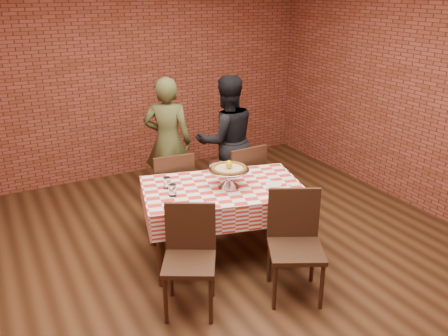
{
  "coord_description": "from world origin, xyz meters",
  "views": [
    {
      "loc": [
        -1.8,
        -3.25,
        2.55
      ],
      "look_at": [
        0.18,
        0.44,
        0.91
      ],
      "focal_mm": 37.43,
      "sensor_mm": 36.0,
      "label": 1
    }
  ],
  "objects": [
    {
      "name": "tablecloth",
      "position": [
        0.13,
        0.36,
        0.63
      ],
      "size": [
        1.71,
        1.28,
        0.26
      ],
      "primitive_type": null,
      "rotation": [
        0.0,
        0.0,
        -0.25
      ],
      "color": "red",
      "rests_on": "table"
    },
    {
      "name": "chair_near_right",
      "position": [
        0.37,
        -0.51,
        0.47
      ],
      "size": [
        0.61,
        0.61,
        0.94
      ],
      "primitive_type": null,
      "rotation": [
        0.0,
        0.0,
        -0.47
      ],
      "color": "#352012",
      "rests_on": "ground"
    },
    {
      "name": "side_plate",
      "position": [
        0.58,
        0.16,
        0.76
      ],
      "size": [
        0.19,
        0.19,
        0.01
      ],
      "primitive_type": "cylinder",
      "rotation": [
        0.0,
        0.0,
        -0.25
      ],
      "color": "white",
      "rests_on": "tablecloth"
    },
    {
      "name": "condiment_caddy",
      "position": [
        0.22,
        0.68,
        0.83
      ],
      "size": [
        0.11,
        0.1,
        0.14
      ],
      "primitive_type": "cube",
      "rotation": [
        0.0,
        0.0,
        0.18
      ],
      "color": "silver",
      "rests_on": "tablecloth"
    },
    {
      "name": "chair_near_left",
      "position": [
        -0.51,
        -0.26,
        0.45
      ],
      "size": [
        0.57,
        0.57,
        0.9
      ],
      "primitive_type": null,
      "rotation": [
        0.0,
        0.0,
        -0.51
      ],
      "color": "#352012",
      "rests_on": "ground"
    },
    {
      "name": "chair_far_right",
      "position": [
        0.67,
        0.99,
        0.47
      ],
      "size": [
        0.47,
        0.47,
        0.93
      ],
      "primitive_type": null,
      "rotation": [
        0.0,
        0.0,
        3.18
      ],
      "color": "#352012",
      "rests_on": "ground"
    },
    {
      "name": "back_wall",
      "position": [
        0.0,
        3.0,
        1.45
      ],
      "size": [
        5.5,
        0.0,
        5.5
      ],
      "primitive_type": "plane",
      "rotation": [
        1.57,
        0.0,
        0.0
      ],
      "color": "brown",
      "rests_on": "ground"
    },
    {
      "name": "chair_far_left",
      "position": [
        -0.1,
        1.17,
        0.46
      ],
      "size": [
        0.48,
        0.48,
        0.92
      ],
      "primitive_type": null,
      "rotation": [
        0.0,
        0.0,
        3.05
      ],
      "color": "#352012",
      "rests_on": "ground"
    },
    {
      "name": "water_glass_right",
      "position": [
        -0.36,
        0.58,
        0.81
      ],
      "size": [
        0.09,
        0.09,
        0.11
      ],
      "primitive_type": "cylinder",
      "rotation": [
        0.0,
        0.0,
        -0.25
      ],
      "color": "white",
      "rests_on": "tablecloth"
    },
    {
      "name": "pizza_stand",
      "position": [
        0.18,
        0.34,
        0.84
      ],
      "size": [
        0.53,
        0.53,
        0.17
      ],
      "primitive_type": null,
      "rotation": [
        0.0,
        0.0,
        -0.49
      ],
      "color": "silver",
      "rests_on": "tablecloth"
    },
    {
      "name": "pizza",
      "position": [
        0.18,
        0.34,
        0.94
      ],
      "size": [
        0.46,
        0.46,
        0.03
      ],
      "primitive_type": "cylinder",
      "rotation": [
        0.0,
        0.0,
        -0.49
      ],
      "color": "beige",
      "rests_on": "pizza_stand"
    },
    {
      "name": "diner_black",
      "position": [
        0.79,
        1.5,
        0.79
      ],
      "size": [
        0.85,
        0.71,
        1.59
      ],
      "primitive_type": "imported",
      "rotation": [
        0.0,
        0.0,
        3.0
      ],
      "color": "black",
      "rests_on": "ground"
    },
    {
      "name": "table",
      "position": [
        0.13,
        0.36,
        0.38
      ],
      "size": [
        1.67,
        1.23,
        0.75
      ],
      "primitive_type": "cube",
      "rotation": [
        0.0,
        0.0,
        -0.25
      ],
      "color": "#352012",
      "rests_on": "ground"
    },
    {
      "name": "water_glass_left",
      "position": [
        -0.38,
        0.4,
        0.81
      ],
      "size": [
        0.09,
        0.09,
        0.11
      ],
      "primitive_type": "cylinder",
      "rotation": [
        0.0,
        0.0,
        -0.25
      ],
      "color": "white",
      "rests_on": "tablecloth"
    },
    {
      "name": "lemon",
      "position": [
        0.18,
        0.34,
        0.98
      ],
      "size": [
        0.08,
        0.08,
        0.08
      ],
      "primitive_type": "ellipsoid",
      "rotation": [
        0.0,
        0.0,
        -0.49
      ],
      "color": "yellow",
      "rests_on": "pizza"
    },
    {
      "name": "ground",
      "position": [
        0.0,
        0.0,
        0.0
      ],
      "size": [
        6.0,
        6.0,
        0.0
      ],
      "primitive_type": "plane",
      "color": "black",
      "rests_on": "ground"
    },
    {
      "name": "diner_olive",
      "position": [
        0.14,
        1.8,
        0.79
      ],
      "size": [
        0.69,
        0.63,
        1.58
      ],
      "primitive_type": "imported",
      "rotation": [
        0.0,
        0.0,
        2.57
      ],
      "color": "#484D27",
      "rests_on": "ground"
    },
    {
      "name": "sweetener_packet_a",
      "position": [
        0.7,
        0.06,
        0.76
      ],
      "size": [
        0.06,
        0.05,
        0.0
      ],
      "primitive_type": "cube",
      "rotation": [
        0.0,
        0.0,
        -0.27
      ],
      "color": "white",
      "rests_on": "tablecloth"
    },
    {
      "name": "sweetener_packet_b",
      "position": [
        0.7,
        0.08,
        0.76
      ],
      "size": [
        0.06,
        0.06,
        0.0
      ],
      "primitive_type": "cube",
      "rotation": [
        0.0,
        0.0,
        -0.54
      ],
      "color": "white",
      "rests_on": "tablecloth"
    }
  ]
}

